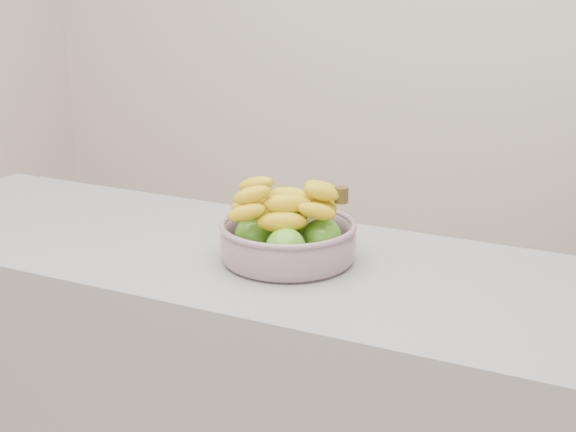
% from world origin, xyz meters
% --- Properties ---
extents(fruit_bowl, '(0.29, 0.29, 0.17)m').
position_xyz_m(fruit_bowl, '(0.06, 0.29, 0.96)').
color(fruit_bowl, '#99A6B7').
rests_on(fruit_bowl, counter).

